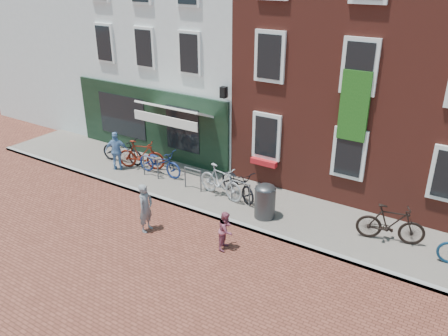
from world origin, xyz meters
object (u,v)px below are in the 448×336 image
Objects in this scene: bicycle_1 at (141,155)px; cafe_person at (117,151)px; litter_bin at (265,199)px; bicycle_3 at (221,181)px; bicycle_2 at (160,162)px; bicycle_5 at (391,224)px; boy at (226,230)px; bicycle_0 at (122,151)px; bicycle_4 at (238,183)px; woman at (146,208)px.

cafe_person is at bearing 107.39° from bicycle_1.
litter_bin reaches higher than bicycle_3.
cafe_person is at bearing 105.74° from bicycle_2.
bicycle_1 is at bearing 95.16° from bicycle_3.
bicycle_5 is at bearing -110.75° from bicycle_1.
bicycle_0 is at bearing 57.18° from boy.
bicycle_4 is (0.50, 0.32, -0.06)m from bicycle_3.
woman is 0.78× the size of bicycle_4.
bicycle_3 is at bearing 145.75° from cafe_person.
litter_bin reaches higher than bicycle_4.
bicycle_5 is at bearing 10.96° from litter_bin.
bicycle_4 is at bearing 153.35° from litter_bin.
bicycle_0 is at bearing 86.72° from bicycle_2.
bicycle_2 is (-4.94, 0.69, -0.11)m from litter_bin.
bicycle_0 is (-6.84, 2.83, 0.03)m from boy.
bicycle_3 is at bearing 25.63° from boy.
bicycle_5 reaches higher than bicycle_0.
bicycle_5 is at bearing -90.48° from bicycle_2.
litter_bin is at bearing -15.14° from boy.
bicycle_3 is at bearing 167.98° from litter_bin.
bicycle_5 reaches higher than bicycle_4.
woman reaches higher than bicycle_3.
woman is 0.81× the size of bicycle_1.
woman is 1.33× the size of boy.
litter_bin is 1.04× the size of boy.
boy is at bearing -120.53° from bicycle_2.
bicycle_5 is (5.21, -0.01, 0.06)m from bicycle_4.
woman is 4.60m from bicycle_1.
bicycle_3 is at bearing 148.35° from bicycle_4.
cafe_person is 0.78× the size of bicycle_4.
bicycle_1 is 0.97× the size of bicycle_2.
cafe_person is 0.73m from bicycle_0.
bicycle_0 is at bearing 67.65° from bicycle_1.
bicycle_2 is at bearing 159.23° from cafe_person.
woman is 0.78× the size of bicycle_0.
litter_bin is 7.06m from bicycle_0.
litter_bin is 0.62× the size of bicycle_4.
bicycle_4 is at bearing 14.51° from boy.
boy is 0.59× the size of bicycle_0.
cafe_person is 5.27m from bicycle_4.
woman reaches higher than bicycle_0.
cafe_person is at bearing 102.88° from bicycle_3.
boy is (2.59, 0.51, -0.19)m from woman.
bicycle_4 is 5.21m from bicycle_5.
cafe_person is at bearing 122.32° from bicycle_4.
boy reaches higher than bicycle_2.
bicycle_2 is (1.75, 0.52, -0.26)m from cafe_person.
bicycle_2 and bicycle_4 have the same top height.
bicycle_1 is at bearing -179.24° from cafe_person.
bicycle_3 is 5.72m from bicycle_5.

